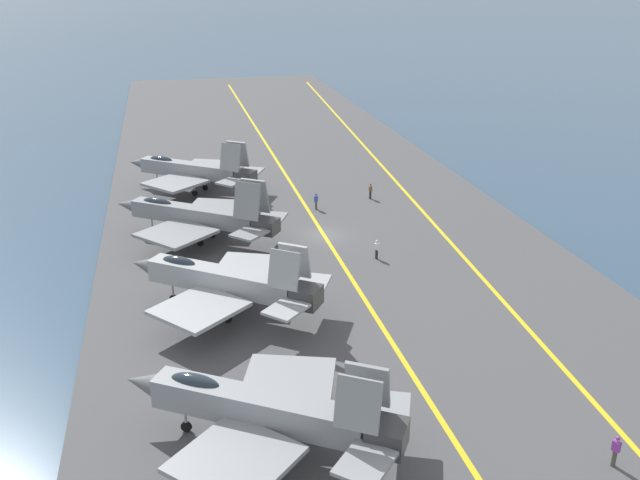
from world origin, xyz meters
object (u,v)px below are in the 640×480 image
object	(u,v)px
parked_jet_nearest	(263,409)
crew_brown_vest	(370,190)
crew_purple_vest	(616,450)
crew_blue_vest	(316,201)
parked_jet_second	(225,281)
parked_jet_fourth	(193,170)
parked_jet_third	(198,216)
crew_white_vest	(377,248)

from	to	relation	value
parked_jet_nearest	crew_brown_vest	bearing A→B (deg)	-24.39
crew_brown_vest	crew_purple_vest	bearing A→B (deg)	179.61
parked_jet_nearest	crew_blue_vest	world-z (taller)	parked_jet_nearest
parked_jet_second	crew_brown_vest	bearing A→B (deg)	-38.08
parked_jet_fourth	crew_purple_vest	bearing A→B (deg)	-159.97
parked_jet_third	crew_brown_vest	bearing A→B (deg)	-66.95
parked_jet_second	crew_purple_vest	xyz separation A→B (m)	(-20.95, -17.77, -1.64)
parked_jet_third	crew_white_vest	world-z (taller)	parked_jet_third
crew_purple_vest	parked_jet_third	bearing A→B (deg)	27.68
parked_jet_second	crew_blue_vest	xyz separation A→B (m)	(20.96, -11.48, -1.67)
crew_blue_vest	crew_brown_vest	world-z (taller)	crew_blue_vest
parked_jet_third	crew_blue_vest	size ratio (longest dim) A/B	9.04
parked_jet_fourth	crew_purple_vest	world-z (taller)	parked_jet_fourth
parked_jet_fourth	crew_blue_vest	world-z (taller)	parked_jet_fourth
crew_white_vest	crew_brown_vest	xyz separation A→B (m)	(15.90, -4.25, 0.00)
parked_jet_third	crew_brown_vest	size ratio (longest dim) A/B	9.18
parked_jet_second	crew_brown_vest	distance (m)	29.35
parked_jet_third	crew_brown_vest	xyz separation A→B (m)	(8.14, -19.12, -1.50)
crew_blue_vest	crew_brown_vest	bearing A→B (deg)	-72.35
parked_jet_nearest	parked_jet_fourth	bearing A→B (deg)	1.52
crew_white_vest	crew_brown_vest	size ratio (longest dim) A/B	1.00
crew_blue_vest	parked_jet_second	bearing A→B (deg)	151.30
parked_jet_nearest	parked_jet_second	xyz separation A→B (m)	(15.73, 0.48, 0.07)
parked_jet_second	parked_jet_third	distance (m)	14.96
crew_blue_vest	parked_jet_third	bearing A→B (deg)	115.73
parked_jet_nearest	crew_white_vest	bearing A→B (deg)	-30.24
parked_jet_fourth	crew_purple_vest	xyz separation A→B (m)	(-50.74, -18.50, -1.57)
parked_jet_third	crew_white_vest	bearing A→B (deg)	-117.57
parked_jet_third	crew_purple_vest	xyz separation A→B (m)	(-35.87, -18.82, -1.46)
parked_jet_second	crew_brown_vest	xyz separation A→B (m)	(23.06, -18.07, -1.69)
parked_jet_fourth	crew_blue_vest	xyz separation A→B (m)	(-8.83, -12.21, -1.60)
parked_jet_second	crew_purple_vest	distance (m)	27.52
parked_jet_nearest	crew_blue_vest	distance (m)	38.34
crew_white_vest	parked_jet_second	bearing A→B (deg)	117.39
parked_jet_second	crew_blue_vest	world-z (taller)	parked_jet_second
parked_jet_nearest	crew_blue_vest	bearing A→B (deg)	-16.69
parked_jet_second	parked_jet_fourth	size ratio (longest dim) A/B	0.96
parked_jet_third	crew_blue_vest	distance (m)	13.98
parked_jet_third	parked_jet_nearest	bearing A→B (deg)	-177.15
crew_brown_vest	crew_blue_vest	bearing A→B (deg)	107.65
parked_jet_third	crew_brown_vest	world-z (taller)	parked_jet_third
parked_jet_nearest	crew_purple_vest	xyz separation A→B (m)	(-5.22, -17.29, -1.57)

